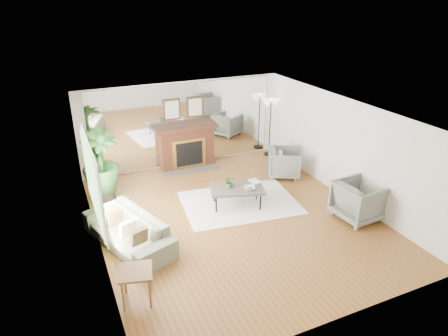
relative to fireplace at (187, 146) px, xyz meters
name	(u,v)px	position (x,y,z in m)	size (l,w,h in m)	color
ground	(234,218)	(0.00, -3.26, -0.66)	(7.00, 7.00, 0.00)	brown
wall_left	(94,195)	(-2.99, -3.26, 0.59)	(0.02, 7.00, 2.50)	silver
wall_right	(344,149)	(2.99, -3.26, 0.59)	(0.02, 7.00, 2.50)	silver
wall_back	(184,124)	(0.00, 0.23, 0.59)	(6.00, 0.02, 2.50)	silver
mirror_panel	(184,125)	(0.00, 0.21, 0.59)	(5.40, 0.04, 2.40)	silver
window_panel	(92,181)	(-2.96, -2.86, 0.69)	(0.04, 2.40, 1.50)	#B2E09E
fireplace	(187,146)	(0.00, 0.00, 0.00)	(1.85, 0.83, 2.05)	brown
area_rug	(240,203)	(0.42, -2.70, -0.64)	(2.76, 1.97, 0.03)	white
coffee_table	(237,189)	(0.29, -2.80, -0.19)	(1.43, 1.10, 0.51)	#554B43
sofa	(128,231)	(-2.45, -3.32, -0.33)	(2.28, 0.89, 0.67)	slate
armchair_back	(284,163)	(2.28, -1.73, -0.26)	(0.85, 0.88, 0.80)	slate
armchair_front	(359,200)	(2.60, -4.41, -0.21)	(0.96, 0.99, 0.90)	slate
side_table	(136,276)	(-2.65, -5.03, -0.14)	(0.66, 0.66, 0.61)	brown
potted_ficus	(100,164)	(-2.60, -1.16, 0.33)	(1.06, 1.06, 1.86)	#29221E
floor_lamp	(271,108)	(2.70, -0.16, 0.89)	(0.59, 0.33, 1.81)	black
tabletop_plant	(230,182)	(0.14, -2.70, 0.00)	(0.27, 0.23, 0.30)	#306224
fruit_bowl	(249,188)	(0.51, -2.99, -0.12)	(0.26, 0.26, 0.07)	brown
book	(251,182)	(0.71, -2.69, -0.14)	(0.23, 0.31, 0.02)	brown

